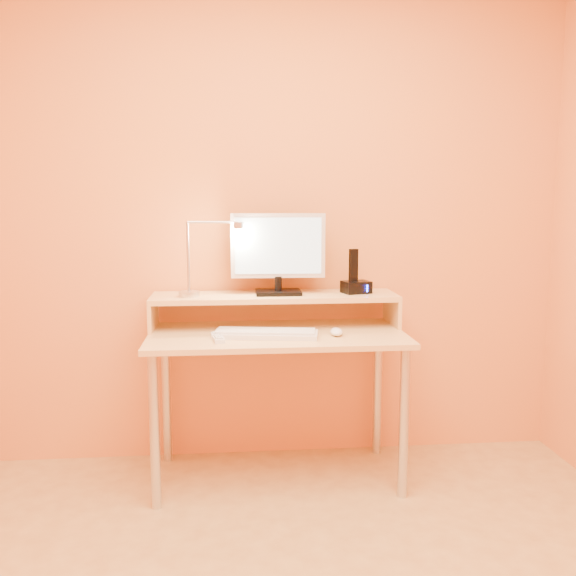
{
  "coord_description": "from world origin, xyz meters",
  "views": [
    {
      "loc": [
        -0.21,
        -1.66,
        1.34
      ],
      "look_at": [
        0.05,
        1.13,
        0.94
      ],
      "focal_mm": 38.49,
      "sensor_mm": 36.0,
      "label": 1
    }
  ],
  "objects": [
    {
      "name": "lamp_bulb",
      "position": [
        -0.17,
        1.3,
        1.2
      ],
      "size": [
        0.03,
        0.03,
        0.0
      ],
      "primitive_type": "cylinder",
      "color": "#FFEAC6",
      "rests_on": "lamp_head"
    },
    {
      "name": "remote_control",
      "position": [
        -0.28,
        1.06,
        0.73
      ],
      "size": [
        0.07,
        0.17,
        0.02
      ],
      "primitive_type": "cube",
      "rotation": [
        0.0,
        0.0,
        0.15
      ],
      "color": "silver",
      "rests_on": "desk_lower"
    },
    {
      "name": "shelf_riser_right",
      "position": [
        0.59,
        1.33,
        0.79
      ],
      "size": [
        0.02,
        0.3,
        0.14
      ],
      "primitive_type": "cube",
      "color": "#E4B973",
      "rests_on": "desk_lower"
    },
    {
      "name": "desk_lower",
      "position": [
        0.0,
        1.18,
        0.71
      ],
      "size": [
        1.2,
        0.6,
        0.02
      ],
      "primitive_type": "cube",
      "color": "#E4B973",
      "rests_on": "floor"
    },
    {
      "name": "shelf_riser_left",
      "position": [
        -0.59,
        1.33,
        0.79
      ],
      "size": [
        0.02,
        0.3,
        0.14
      ],
      "primitive_type": "cube",
      "color": "#E4B973",
      "rests_on": "desk_lower"
    },
    {
      "name": "monitor_screen",
      "position": [
        0.02,
        1.32,
        1.12
      ],
      "size": [
        0.42,
        0.02,
        0.27
      ],
      "primitive_type": "cube",
      "rotation": [
        0.0,
        0.0,
        -0.03
      ],
      "color": "#A7CEDF",
      "rests_on": "monitor_panel"
    },
    {
      "name": "monitor_panel",
      "position": [
        0.02,
        1.34,
        1.12
      ],
      "size": [
        0.46,
        0.05,
        0.31
      ],
      "primitive_type": "cube",
      "rotation": [
        0.0,
        0.0,
        -0.03
      ],
      "color": "silver",
      "rests_on": "monitor_neck"
    },
    {
      "name": "desk_shelf",
      "position": [
        0.0,
        1.33,
        0.87
      ],
      "size": [
        1.2,
        0.3,
        0.02
      ],
      "primitive_type": "cube",
      "color": "#E4B973",
      "rests_on": "desk_lower"
    },
    {
      "name": "lamp_post",
      "position": [
        -0.41,
        1.3,
        1.07
      ],
      "size": [
        0.01,
        0.01,
        0.33
      ],
      "primitive_type": "cylinder",
      "color": "silver",
      "rests_on": "lamp_base"
    },
    {
      "name": "monitor_neck",
      "position": [
        0.02,
        1.33,
        0.93
      ],
      "size": [
        0.04,
        0.04,
        0.07
      ],
      "primitive_type": "cylinder",
      "color": "black",
      "rests_on": "monitor_foot"
    },
    {
      "name": "phone_handset",
      "position": [
        0.39,
        1.33,
        1.02
      ],
      "size": [
        0.05,
        0.03,
        0.16
      ],
      "primitive_type": "cube",
      "rotation": [
        0.0,
        0.0,
        0.27
      ],
      "color": "black",
      "rests_on": "phone_dock"
    },
    {
      "name": "keyboard",
      "position": [
        -0.06,
        1.1,
        0.73
      ],
      "size": [
        0.49,
        0.22,
        0.02
      ],
      "primitive_type": "cube",
      "rotation": [
        0.0,
        0.0,
        -0.16
      ],
      "color": "silver",
      "rests_on": "desk_lower"
    },
    {
      "name": "wall_back",
      "position": [
        0.0,
        1.5,
        1.25
      ],
      "size": [
        3.0,
        0.04,
        2.5
      ],
      "primitive_type": "cube",
      "color": "#DE8047",
      "rests_on": "floor"
    },
    {
      "name": "mouse",
      "position": [
        0.27,
        1.09,
        0.74
      ],
      "size": [
        0.07,
        0.11,
        0.03
      ],
      "primitive_type": "ellipsoid",
      "rotation": [
        0.0,
        0.0,
        -0.08
      ],
      "color": "white",
      "rests_on": "desk_lower"
    },
    {
      "name": "phone_dock",
      "position": [
        0.41,
        1.33,
        0.91
      ],
      "size": [
        0.15,
        0.13,
        0.06
      ],
      "primitive_type": "cube",
      "rotation": [
        0.0,
        0.0,
        0.27
      ],
      "color": "black",
      "rests_on": "desk_shelf"
    },
    {
      "name": "monitor_foot",
      "position": [
        0.02,
        1.33,
        0.89
      ],
      "size": [
        0.22,
        0.16,
        0.02
      ],
      "primitive_type": "cube",
      "color": "black",
      "rests_on": "desk_shelf"
    },
    {
      "name": "lamp_base",
      "position": [
        -0.41,
        1.3,
        0.89
      ],
      "size": [
        0.1,
        0.1,
        0.02
      ],
      "primitive_type": "cylinder",
      "color": "silver",
      "rests_on": "desk_shelf"
    },
    {
      "name": "monitor_back",
      "position": [
        0.02,
        1.36,
        1.12
      ],
      "size": [
        0.41,
        0.03,
        0.27
      ],
      "primitive_type": "cube",
      "rotation": [
        0.0,
        0.0,
        -0.03
      ],
      "color": "black",
      "rests_on": "monitor_panel"
    },
    {
      "name": "desk_leg_br",
      "position": [
        0.55,
        1.43,
        0.35
      ],
      "size": [
        0.04,
        0.04,
        0.69
      ],
      "primitive_type": "cylinder",
      "color": "silver",
      "rests_on": "floor"
    },
    {
      "name": "desk_leg_fr",
      "position": [
        0.55,
        0.93,
        0.35
      ],
      "size": [
        0.04,
        0.04,
        0.69
      ],
      "primitive_type": "cylinder",
      "color": "silver",
      "rests_on": "floor"
    },
    {
      "name": "phone_led",
      "position": [
        0.45,
        1.28,
        0.91
      ],
      "size": [
        0.01,
        0.0,
        0.04
      ],
      "primitive_type": "cube",
      "color": "#2D42FF",
      "rests_on": "phone_dock"
    },
    {
      "name": "desk_leg_fl",
      "position": [
        -0.55,
        0.93,
        0.35
      ],
      "size": [
        0.04,
        0.04,
        0.69
      ],
      "primitive_type": "cylinder",
      "color": "silver",
      "rests_on": "floor"
    },
    {
      "name": "lamp_head",
      "position": [
        -0.17,
        1.3,
        1.22
      ],
      "size": [
        0.04,
        0.04,
        0.03
      ],
      "primitive_type": "cylinder",
      "color": "silver",
      "rests_on": "lamp_arm"
    },
    {
      "name": "desk_leg_bl",
      "position": [
        -0.55,
        1.43,
        0.35
      ],
      "size": [
        0.04,
        0.04,
        0.69
      ],
      "primitive_type": "cylinder",
      "color": "silver",
      "rests_on": "floor"
    },
    {
      "name": "lamp_arm",
      "position": [
        -0.29,
        1.3,
        1.24
      ],
      "size": [
        0.24,
        0.01,
        0.01
      ],
      "primitive_type": "cylinder",
      "rotation": [
        0.0,
        1.57,
        0.0
      ],
      "color": "silver",
      "rests_on": "lamp_post"
    }
  ]
}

